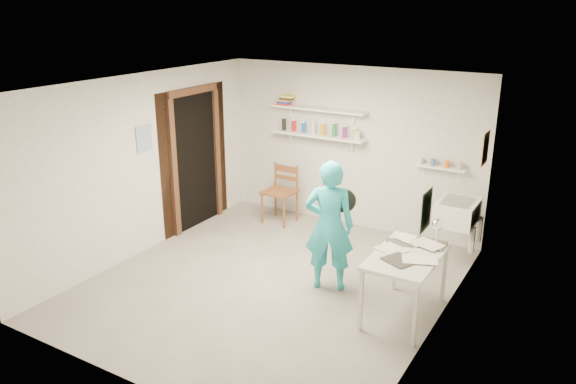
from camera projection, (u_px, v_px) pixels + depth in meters
The scene contains 27 objects.
floor at pixel (271, 283), 6.86m from camera, with size 4.00×4.50×0.02m, color slate.
ceiling at pixel (269, 84), 6.09m from camera, with size 4.00×4.50×0.02m, color silver.
wall_back at pixel (352, 148), 8.32m from camera, with size 4.00×0.02×2.40m, color silver.
wall_front at pixel (124, 264), 4.63m from camera, with size 4.00×0.02×2.40m, color silver.
wall_left at pixel (143, 165), 7.44m from camera, with size 0.02×4.50×2.40m, color silver.
wall_right at pixel (443, 222), 5.51m from camera, with size 0.02×4.50×2.40m, color silver.
doorway_recess at pixel (195, 161), 8.35m from camera, with size 0.02×0.90×2.00m, color black.
corridor_box at pixel (159, 152), 8.68m from camera, with size 1.40×1.50×2.10m, color brown.
door_lintel at pixel (193, 91), 8.01m from camera, with size 0.06×1.05×0.10m, color brown.
door_jamb_near at pixel (174, 170), 7.94m from camera, with size 0.06×0.10×2.00m, color brown.
door_jamb_far at pixel (217, 154), 8.75m from camera, with size 0.06×0.10×2.00m, color brown.
shelf_lower at pixel (318, 136), 8.40m from camera, with size 1.50×0.22×0.03m, color white.
shelf_upper at pixel (318, 109), 8.28m from camera, with size 1.50×0.22×0.03m, color white.
ledge_shelf at pixel (440, 167), 7.62m from camera, with size 0.70×0.14×0.03m, color white.
poster_left at pixel (144, 139), 7.36m from camera, with size 0.01×0.28×0.36m, color #334C7F.
poster_right_a at pixel (486, 148), 6.87m from camera, with size 0.01×0.34×0.42m, color #995933.
poster_right_b at pixel (426, 210), 4.97m from camera, with size 0.01×0.30×0.38m, color #3F724C.
belfast_sink at pixel (457, 212), 7.18m from camera, with size 0.48×0.60×0.30m, color white.
man at pixel (329, 226), 6.51m from camera, with size 0.58×0.38×1.58m, color #26B2C0.
wall_clock at pixel (344, 201), 6.55m from camera, with size 0.28×0.28×0.04m, color beige.
wooden_chair at pixel (280, 192), 8.59m from camera, with size 0.46×0.44×0.98m, color brown.
work_table at pixel (405, 285), 6.03m from camera, with size 0.66×1.09×0.73m, color silver.
desk_lamp at pixel (438, 225), 6.11m from camera, with size 0.14×0.14×0.14m, color silver.
spray_cans at pixel (318, 129), 8.37m from camera, with size 1.29×0.06×0.17m.
book_stack at pixel (286, 100), 8.52m from camera, with size 0.26×0.14×0.14m.
ledge_pots at pixel (440, 163), 7.60m from camera, with size 0.48×0.07×0.09m.
papers at pixel (407, 253), 5.91m from camera, with size 0.30×0.22×0.03m.
Camera 1 is at (3.30, -5.18, 3.25)m, focal length 35.00 mm.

